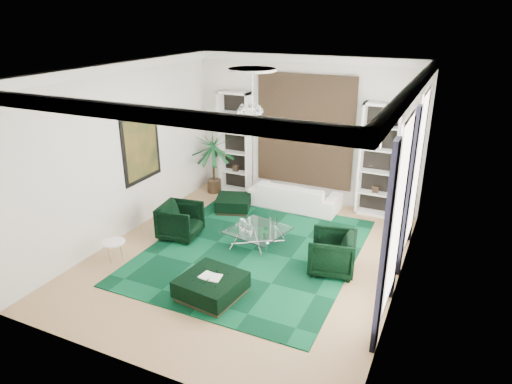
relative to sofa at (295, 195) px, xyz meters
The scene contains 30 objects.
floor 2.87m from the sofa, 90.00° to the right, with size 6.00×7.00×0.02m, color tan.
ceiling 4.49m from the sofa, 90.00° to the right, with size 6.00×7.00×0.02m, color white.
wall_back 1.70m from the sofa, 90.00° to the left, with size 6.00×0.02×3.80m, color silver.
wall_front 6.55m from the sofa, 90.00° to the right, with size 6.00×0.02×3.80m, color silver.
wall_left 4.43m from the sofa, 136.56° to the right, with size 0.02×7.00×3.80m, color silver.
wall_right 4.43m from the sofa, 43.44° to the right, with size 0.02×7.00×3.80m, color silver.
crown_molding 4.41m from the sofa, 90.00° to the right, with size 6.00×7.00×0.18m, color white, non-canonical shape.
ceiling_medallion 4.28m from the sofa, 90.00° to the right, with size 0.90×0.90×0.05m, color white.
tapestry 1.68m from the sofa, 90.00° to the left, with size 2.50×0.06×2.80m, color black.
shelving_left 2.27m from the sofa, 166.73° to the left, with size 0.90×0.38×2.80m, color white, non-canonical shape.
shelving_right 2.27m from the sofa, 13.27° to the left, with size 0.90×0.38×2.80m, color white, non-canonical shape.
painting 4.02m from the sofa, 142.85° to the right, with size 0.04×1.30×1.60m, color black.
window_near 5.04m from the sofa, 51.43° to the right, with size 0.03×1.10×2.90m, color white.
curtain_near_a 5.57m from the sofa, 56.88° to the right, with size 0.07×0.30×3.25m, color black.
curtain_near_b 4.39m from the sofa, 45.15° to the right, with size 0.07×0.30×3.25m, color black.
window_far 3.63m from the sofa, 24.30° to the right, with size 0.03×1.10×2.90m, color white.
curtain_far_a 3.87m from the sofa, 35.78° to the right, with size 0.07×0.30×3.25m, color black.
curtain_far_b 3.28m from the sofa, 10.92° to the right, with size 0.07×0.30×3.25m, color black.
rug 2.57m from the sofa, 90.00° to the right, with size 4.20×5.00×0.02m, color black.
sofa is the anchor object (origin of this frame).
armchair_left 3.18m from the sofa, 123.44° to the right, with size 0.84×0.87×0.79m, color black.
armchair_right 3.18m from the sofa, 56.56° to the right, with size 0.86×0.88×0.80m, color black.
coffee_table 2.30m from the sofa, 90.00° to the right, with size 1.13×1.13×0.39m, color white, non-canonical shape.
ottoman_side 1.60m from the sofa, 147.80° to the right, with size 0.84×0.84×0.37m, color black.
ottoman_front 4.40m from the sofa, 89.35° to the right, with size 1.02×1.02×0.41m, color black.
book 4.40m from the sofa, 89.35° to the right, with size 0.39×0.26×0.03m, color white.
side_table 4.77m from the sofa, 119.52° to the right, with size 0.46×0.46×0.45m, color white.
palm 2.56m from the sofa, behind, with size 1.35×1.35×2.16m, color #114822, non-canonical shape.
chandelier 3.58m from the sofa, 90.00° to the right, with size 0.71×0.71×0.64m, color white, non-canonical shape.
table_plant 2.56m from the sofa, 83.67° to the right, with size 0.14×0.11×0.25m, color #114822.
Camera 1 is at (3.67, -7.49, 4.76)m, focal length 32.00 mm.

